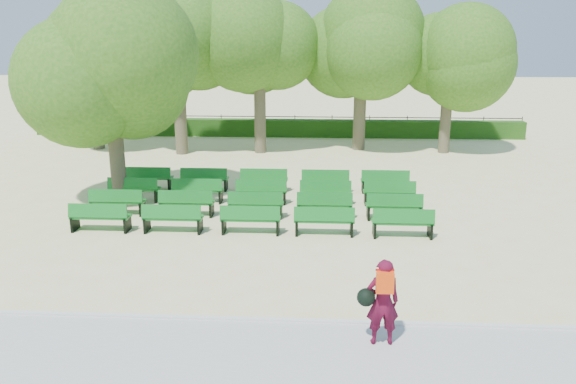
% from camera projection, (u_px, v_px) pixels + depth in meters
% --- Properties ---
extents(ground, '(120.00, 120.00, 0.00)m').
position_uv_depth(ground, '(240.00, 218.00, 16.63)').
color(ground, beige).
extents(paving, '(30.00, 2.20, 0.06)m').
position_uv_depth(paving, '(179.00, 353.00, 9.51)').
color(paving, '#B5B5B0').
rests_on(paving, ground).
extents(curb, '(30.00, 0.12, 0.10)m').
position_uv_depth(curb, '(194.00, 319.00, 10.61)').
color(curb, silver).
rests_on(curb, ground).
extents(hedge, '(26.00, 0.70, 0.90)m').
position_uv_depth(hedge, '(276.00, 128.00, 29.97)').
color(hedge, '#234F14').
rests_on(hedge, ground).
extents(fence, '(26.00, 0.10, 1.02)m').
position_uv_depth(fence, '(276.00, 135.00, 30.48)').
color(fence, black).
rests_on(fence, ground).
extents(tree_line, '(21.80, 6.80, 7.04)m').
position_uv_depth(tree_line, '(269.00, 151.00, 26.25)').
color(tree_line, '#3D6D1D').
rests_on(tree_line, ground).
extents(bench_array, '(1.66, 0.64, 1.03)m').
position_uv_depth(bench_array, '(258.00, 207.00, 17.42)').
color(bench_array, '#137021').
rests_on(bench_array, ground).
extents(tree_among, '(4.70, 4.70, 6.36)m').
position_uv_depth(tree_among, '(110.00, 69.00, 17.18)').
color(tree_among, brown).
rests_on(tree_among, ground).
extents(person, '(0.74, 0.46, 1.56)m').
position_uv_depth(person, '(381.00, 301.00, 9.54)').
color(person, '#4E0B22').
rests_on(person, ground).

